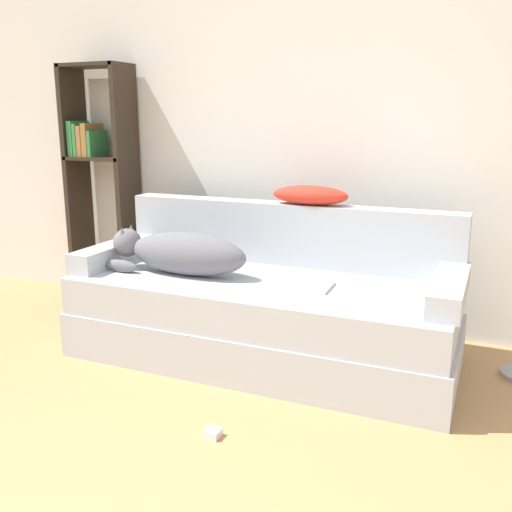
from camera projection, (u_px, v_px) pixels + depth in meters
wall_back at (314, 110)px, 3.51m from camera, size 7.39×0.06×2.70m
couch at (263, 319)px, 3.15m from camera, size 2.08×0.89×0.45m
couch_backrest at (287, 234)px, 3.39m from camera, size 2.04×0.15×0.36m
couch_arm_left at (116, 253)px, 3.45m from camera, size 0.15×0.70×0.12m
couch_arm_right at (450, 289)px, 2.71m from camera, size 0.15×0.70×0.12m
dog at (179, 253)px, 3.18m from camera, size 0.84×0.25×0.25m
laptop at (300, 284)px, 2.97m from camera, size 0.33×0.24×0.02m
throw_pillow at (310, 195)px, 3.28m from camera, size 0.45×0.17×0.11m
bookshelf at (99, 169)px, 4.01m from camera, size 0.48×0.26×1.66m
power_adapter at (213, 433)px, 2.39m from camera, size 0.06×0.06×0.03m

